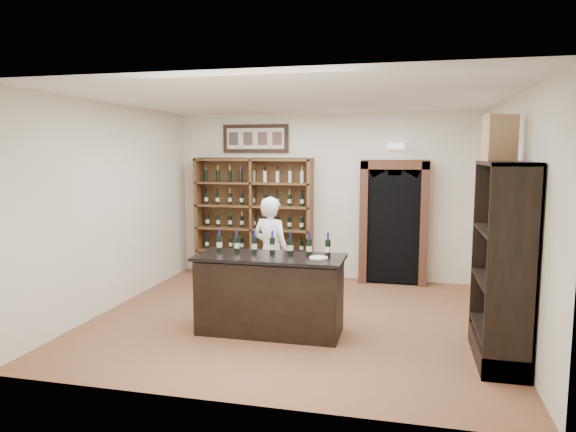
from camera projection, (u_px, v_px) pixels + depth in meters
The scene contains 21 objects.
floor at pixel (295, 319), 7.13m from camera, with size 5.50×5.50×0.00m, color brown.
ceiling at pixel (296, 99), 6.76m from camera, with size 5.50×5.50×0.00m, color white.
wall_back at pixel (325, 196), 9.36m from camera, with size 5.50×0.04×3.00m, color white.
wall_left at pixel (114, 207), 7.57m from camera, with size 0.04×5.00×3.00m, color white.
wall_right at pixel (513, 217), 6.32m from camera, with size 0.04×5.00×3.00m, color white.
wine_shelf at pixel (254, 217), 9.54m from camera, with size 2.20×0.38×2.20m.
framed_picture at pixel (256, 139), 9.50m from camera, with size 1.25×0.04×0.52m, color black.
arched_doorway at pixel (394, 219), 8.96m from camera, with size 1.17×0.35×2.17m.
emergency_light at pixel (396, 146), 8.89m from camera, with size 0.30×0.10×0.10m, color white.
tasting_counter at pixel (270, 295), 6.53m from camera, with size 1.88×0.78×1.00m.
counter_bottle_0 at pixel (219, 243), 6.74m from camera, with size 0.07×0.07×0.30m.
counter_bottle_1 at pixel (237, 244), 6.69m from camera, with size 0.07×0.07×0.30m.
counter_bottle_2 at pixel (254, 245), 6.63m from camera, with size 0.07×0.07×0.30m.
counter_bottle_3 at pixel (272, 246), 6.58m from camera, with size 0.07×0.07×0.30m.
counter_bottle_4 at pixel (290, 246), 6.52m from camera, with size 0.07×0.07×0.30m.
counter_bottle_5 at pixel (309, 247), 6.47m from camera, with size 0.07×0.07×0.30m.
counter_bottle_6 at pixel (328, 248), 6.41m from camera, with size 0.07×0.07×0.30m.
side_cabinet at pixel (503, 295), 5.59m from camera, with size 0.48×1.20×2.20m.
shopkeeper at pixel (271, 252), 7.63m from camera, with size 0.60×0.39×1.65m, color white.
plate at pixel (318, 258), 6.29m from camera, with size 0.23×0.23×0.02m, color beige.
wine_crate at pixel (500, 138), 5.77m from camera, with size 0.37×0.15×0.52m, color tan.
Camera 1 is at (1.47, -6.74, 2.29)m, focal length 32.00 mm.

